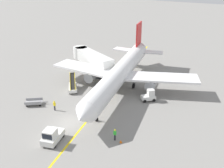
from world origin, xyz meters
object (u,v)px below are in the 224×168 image
(airliner, at_px, (121,73))
(jet_bridge, at_px, (90,57))
(baggage_cart_loaded, at_px, (34,102))
(ground_crew_marshaller, at_px, (55,105))
(baggage_tug_near_wing, at_px, (149,96))
(belt_loader_forward_hold, at_px, (73,86))
(pushback_tug, at_px, (52,136))
(safety_cone_nose_right, at_px, (118,88))
(ground_crew_wing_walker, at_px, (115,134))
(safety_cone_nose_left, at_px, (121,141))

(airliner, xyz_separation_m, jet_bridge, (-9.52, 4.56, 0.12))
(baggage_cart_loaded, distance_m, ground_crew_marshaller, 4.30)
(baggage_tug_near_wing, height_order, ground_crew_marshaller, baggage_tug_near_wing)
(baggage_tug_near_wing, height_order, baggage_cart_loaded, baggage_tug_near_wing)
(jet_bridge, xyz_separation_m, belt_loader_forward_hold, (1.83, -9.12, -2.77))
(pushback_tug, xyz_separation_m, safety_cone_nose_right, (0.03, 19.37, -0.77))
(jet_bridge, bearing_deg, pushback_tug, -69.25)
(belt_loader_forward_hold, distance_m, baggage_cart_loaded, 8.21)
(pushback_tug, bearing_deg, ground_crew_wing_walker, 31.64)
(jet_bridge, height_order, safety_cone_nose_left, jet_bridge)
(jet_bridge, relative_size, ground_crew_marshaller, 7.38)
(pushback_tug, relative_size, baggage_tug_near_wing, 1.47)
(safety_cone_nose_left, bearing_deg, baggage_cart_loaded, 171.50)
(pushback_tug, bearing_deg, airliner, 88.51)
(jet_bridge, xyz_separation_m, safety_cone_nose_left, (17.10, -19.62, -3.32))
(baggage_tug_near_wing, xyz_separation_m, belt_loader_forward_hold, (-14.17, -2.71, -0.15))
(baggage_tug_near_wing, distance_m, ground_crew_wing_walker, 13.04)
(airliner, height_order, baggage_cart_loaded, airliner)
(pushback_tug, distance_m, safety_cone_nose_left, 9.13)
(jet_bridge, distance_m, belt_loader_forward_hold, 9.70)
(baggage_tug_near_wing, bearing_deg, baggage_cart_loaded, -147.41)
(ground_crew_marshaller, distance_m, ground_crew_wing_walker, 12.66)
(belt_loader_forward_hold, relative_size, safety_cone_nose_left, 10.86)
(pushback_tug, relative_size, safety_cone_nose_right, 8.91)
(baggage_tug_near_wing, height_order, belt_loader_forward_hold, belt_loader_forward_hold)
(airliner, height_order, pushback_tug, airliner)
(belt_loader_forward_hold, xyz_separation_m, ground_crew_marshaller, (1.91, -7.67, 0.13))
(airliner, distance_m, pushback_tug, 19.41)
(baggage_cart_loaded, xyz_separation_m, safety_cone_nose_right, (9.59, 12.54, -0.25))
(jet_bridge, xyz_separation_m, ground_crew_wing_walker, (16.11, -19.44, -2.63))
(jet_bridge, height_order, belt_loader_forward_hold, jet_bridge)
(airliner, height_order, ground_crew_marshaller, airliner)
(airliner, xyz_separation_m, pushback_tug, (-0.50, -19.25, -2.42))
(jet_bridge, height_order, pushback_tug, jet_bridge)
(airliner, relative_size, safety_cone_nose_left, 80.13)
(baggage_cart_loaded, bearing_deg, ground_crew_marshaller, 2.60)
(airliner, xyz_separation_m, safety_cone_nose_left, (7.57, -15.06, -3.20))
(baggage_cart_loaded, bearing_deg, safety_cone_nose_right, 52.60)
(safety_cone_nose_right, bearing_deg, jet_bridge, 153.87)
(airliner, distance_m, baggage_cart_loaded, 16.26)
(jet_bridge, distance_m, ground_crew_wing_walker, 25.39)
(airliner, distance_m, belt_loader_forward_hold, 9.33)
(ground_crew_marshaller, bearing_deg, pushback_tug, -53.02)
(jet_bridge, distance_m, safety_cone_nose_left, 26.23)
(ground_crew_wing_walker, relative_size, safety_cone_nose_right, 3.86)
(pushback_tug, bearing_deg, baggage_cart_loaded, 144.46)
(safety_cone_nose_right, bearing_deg, ground_crew_wing_walker, -64.79)
(pushback_tug, distance_m, belt_loader_forward_hold, 16.36)
(jet_bridge, bearing_deg, safety_cone_nose_left, -48.92)
(belt_loader_forward_hold, relative_size, baggage_cart_loaded, 1.35)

